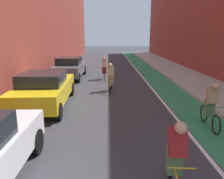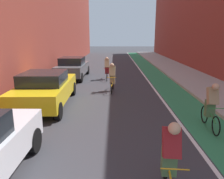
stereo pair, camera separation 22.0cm
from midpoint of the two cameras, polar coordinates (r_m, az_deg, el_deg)
ground_plane at (r=16.88m, az=0.91°, el=3.45°), size 93.83×93.83×0.00m
bike_lane_paint at (r=19.15m, az=10.67°, el=4.46°), size 1.60×42.65×0.00m
lane_divider_stripe at (r=19.01m, az=7.99°, el=4.50°), size 0.12×42.65×0.00m
sidewalk_right at (r=19.69m, az=17.43°, el=4.52°), size 3.09×42.65×0.14m
building_facade_right at (r=22.40m, az=24.08°, el=18.95°), size 2.40×38.65×10.96m
parked_sedan_yellow_cab at (r=10.03m, az=-16.21°, el=0.29°), size 2.11×4.64×1.53m
parked_sedan_gray at (r=16.31m, az=-9.71°, el=5.69°), size 1.96×4.41×1.53m
cyclist_lead at (r=4.50m, az=16.21°, el=-16.07°), size 0.48×1.67×1.59m
cyclist_mid at (r=7.97m, az=24.99°, el=-3.51°), size 0.48×1.67×1.59m
cyclist_trailing at (r=12.10m, az=0.60°, el=3.19°), size 0.48×1.70×1.61m
cyclist_far at (r=15.46m, az=-0.91°, el=5.52°), size 0.48×1.70×1.60m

